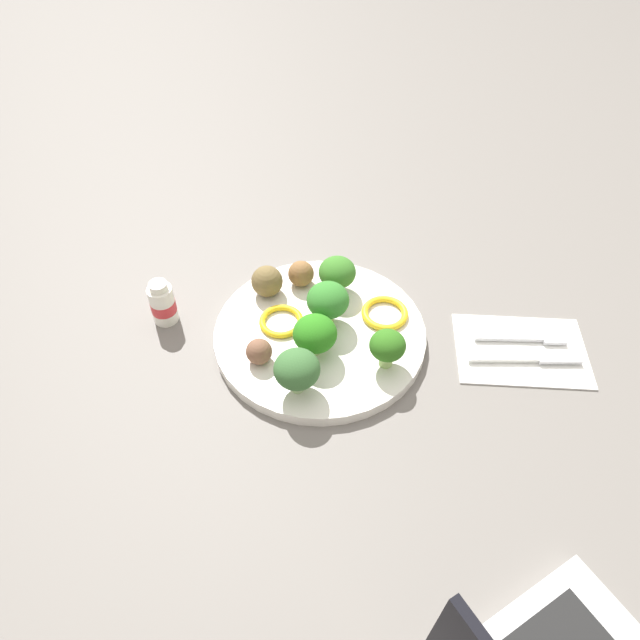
% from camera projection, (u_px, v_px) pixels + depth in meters
% --- Properties ---
extents(ground_plane, '(4.00, 4.00, 0.00)m').
position_uv_depth(ground_plane, '(320.00, 338.00, 0.81)').
color(ground_plane, slate).
extents(plate, '(0.28, 0.28, 0.02)m').
position_uv_depth(plate, '(320.00, 334.00, 0.80)').
color(plate, white).
rests_on(plate, ground_plane).
extents(broccoli_floret_far_rim, '(0.06, 0.06, 0.06)m').
position_uv_depth(broccoli_floret_far_rim, '(315.00, 334.00, 0.74)').
color(broccoli_floret_far_rim, '#A8C675').
rests_on(broccoli_floret_far_rim, plate).
extents(broccoli_floret_mid_right, '(0.06, 0.06, 0.06)m').
position_uv_depth(broccoli_floret_mid_right, '(297.00, 370.00, 0.70)').
color(broccoli_floret_mid_right, '#9BB87D').
rests_on(broccoli_floret_mid_right, plate).
extents(broccoli_floret_front_left, '(0.05, 0.05, 0.05)m').
position_uv_depth(broccoli_floret_front_left, '(337.00, 273.00, 0.83)').
color(broccoli_floret_front_left, '#A8BC81').
rests_on(broccoli_floret_front_left, plate).
extents(broccoli_floret_near_rim, '(0.06, 0.06, 0.06)m').
position_uv_depth(broccoli_floret_near_rim, '(328.00, 301.00, 0.78)').
color(broccoli_floret_near_rim, '#99B867').
rests_on(broccoli_floret_near_rim, plate).
extents(broccoli_floret_front_right, '(0.05, 0.05, 0.05)m').
position_uv_depth(broccoli_floret_front_right, '(387.00, 346.00, 0.73)').
color(broccoli_floret_front_right, '#9FC56D').
rests_on(broccoli_floret_front_right, plate).
extents(meatball_front_right, '(0.04, 0.04, 0.04)m').
position_uv_depth(meatball_front_right, '(267.00, 281.00, 0.83)').
color(meatball_front_right, brown).
rests_on(meatball_front_right, plate).
extents(meatball_back_left, '(0.04, 0.04, 0.04)m').
position_uv_depth(meatball_back_left, '(301.00, 274.00, 0.85)').
color(meatball_back_left, brown).
rests_on(meatball_back_left, plate).
extents(meatball_front_left, '(0.03, 0.03, 0.03)m').
position_uv_depth(meatball_front_left, '(259.00, 352.00, 0.75)').
color(meatball_front_left, brown).
rests_on(meatball_front_left, plate).
extents(pepper_ring_near_rim, '(0.06, 0.06, 0.01)m').
position_uv_depth(pepper_ring_near_rim, '(281.00, 321.00, 0.80)').
color(pepper_ring_near_rim, yellow).
rests_on(pepper_ring_near_rim, plate).
extents(pepper_ring_front_right, '(0.08, 0.08, 0.01)m').
position_uv_depth(pepper_ring_front_right, '(385.00, 313.00, 0.81)').
color(pepper_ring_front_right, yellow).
rests_on(pepper_ring_front_right, plate).
extents(napkin, '(0.18, 0.13, 0.01)m').
position_uv_depth(napkin, '(521.00, 350.00, 0.79)').
color(napkin, white).
rests_on(napkin, ground_plane).
extents(fork, '(0.12, 0.02, 0.01)m').
position_uv_depth(fork, '(526.00, 337.00, 0.80)').
color(fork, silver).
rests_on(fork, napkin).
extents(knife, '(0.15, 0.02, 0.01)m').
position_uv_depth(knife, '(530.00, 358.00, 0.78)').
color(knife, white).
rests_on(knife, napkin).
extents(yogurt_bottle, '(0.03, 0.03, 0.07)m').
position_uv_depth(yogurt_bottle, '(163.00, 304.00, 0.81)').
color(yogurt_bottle, white).
rests_on(yogurt_bottle, ground_plane).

